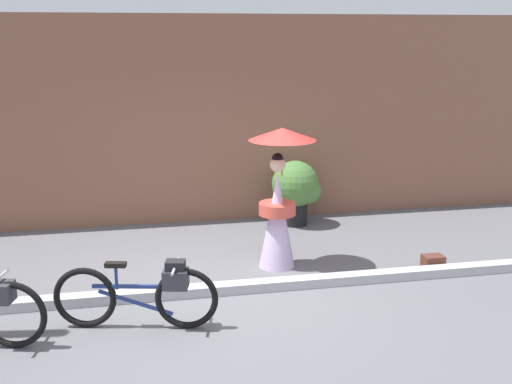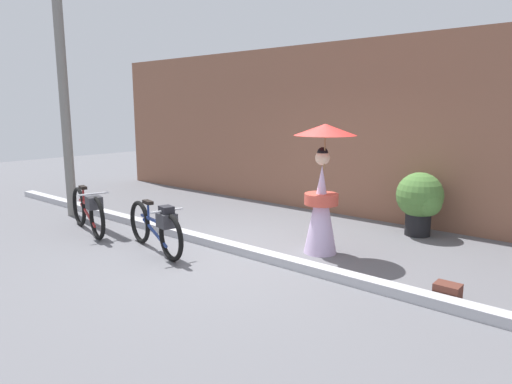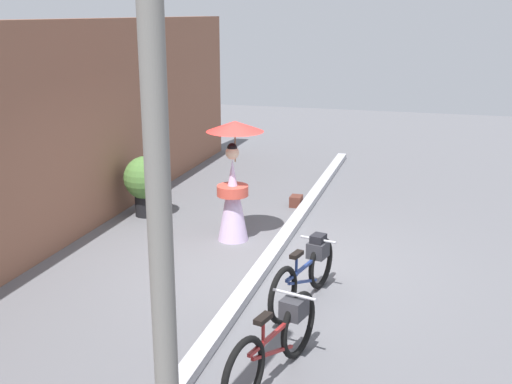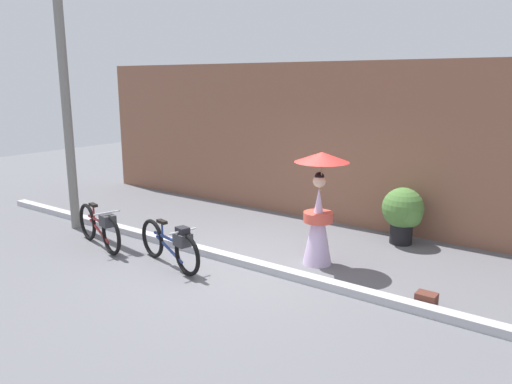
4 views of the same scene
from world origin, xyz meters
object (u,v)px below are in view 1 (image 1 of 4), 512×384
potted_plant_by_door (297,188)px  person_with_parasol (279,196)px  bicycle_near_officer (143,293)px  backpack_on_pavement (433,263)px

potted_plant_by_door → person_with_parasol: bearing=-112.4°
person_with_parasol → potted_plant_by_door: person_with_parasol is taller
bicycle_near_officer → backpack_on_pavement: bearing=14.3°
bicycle_near_officer → person_with_parasol: person_with_parasol is taller
potted_plant_by_door → backpack_on_pavement: potted_plant_by_door is taller
bicycle_near_officer → backpack_on_pavement: 3.95m
person_with_parasol → potted_plant_by_door: size_ratio=1.77×
person_with_parasol → potted_plant_by_door: (0.76, 1.84, -0.37)m
backpack_on_pavement → person_with_parasol: bearing=164.0°
person_with_parasol → bicycle_near_officer: bearing=-140.1°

